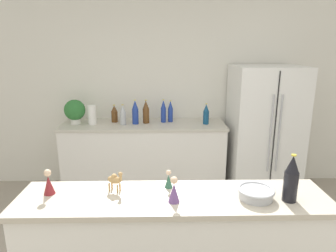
% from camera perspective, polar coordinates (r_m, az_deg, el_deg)
% --- Properties ---
extents(wall_back, '(8.00, 0.06, 2.55)m').
position_cam_1_polar(wall_back, '(4.16, -0.68, 6.15)').
color(wall_back, silver).
rests_on(wall_back, ground_plane).
extents(back_counter, '(2.11, 0.63, 0.94)m').
position_cam_1_polar(back_counter, '(4.05, -4.51, -5.92)').
color(back_counter, white).
rests_on(back_counter, ground_plane).
extents(refrigerator, '(0.84, 0.77, 1.68)m').
position_cam_1_polar(refrigerator, '(4.06, 17.70, -1.07)').
color(refrigerator, white).
rests_on(refrigerator, ground_plane).
extents(potted_plant, '(0.27, 0.27, 0.32)m').
position_cam_1_polar(potted_plant, '(4.01, -17.33, 2.80)').
color(potted_plant, silver).
rests_on(potted_plant, back_counter).
extents(paper_towel_roll, '(0.10, 0.10, 0.25)m').
position_cam_1_polar(paper_towel_roll, '(3.94, -14.27, 2.05)').
color(paper_towel_roll, white).
rests_on(paper_towel_roll, back_counter).
extents(back_bottle_0, '(0.07, 0.07, 0.29)m').
position_cam_1_polar(back_bottle_0, '(3.96, 0.46, 2.77)').
color(back_bottle_0, navy).
rests_on(back_bottle_0, back_counter).
extents(back_bottle_1, '(0.07, 0.07, 0.26)m').
position_cam_1_polar(back_bottle_1, '(3.85, -8.59, 2.07)').
color(back_bottle_1, '#B2B7BC').
rests_on(back_bottle_1, back_counter).
extents(back_bottle_2, '(0.08, 0.08, 0.31)m').
position_cam_1_polar(back_bottle_2, '(3.89, -4.22, 2.68)').
color(back_bottle_2, brown).
rests_on(back_bottle_2, back_counter).
extents(back_bottle_3, '(0.08, 0.08, 0.23)m').
position_cam_1_polar(back_bottle_3, '(4.00, -10.17, 2.28)').
color(back_bottle_3, brown).
rests_on(back_bottle_3, back_counter).
extents(back_bottle_4, '(0.07, 0.07, 0.30)m').
position_cam_1_polar(back_bottle_4, '(3.93, -0.88, 2.81)').
color(back_bottle_4, navy).
rests_on(back_bottle_4, back_counter).
extents(back_bottle_5, '(0.08, 0.08, 0.27)m').
position_cam_1_polar(back_bottle_5, '(3.87, 7.26, 2.23)').
color(back_bottle_5, navy).
rests_on(back_bottle_5, back_counter).
extents(back_bottle_6, '(0.08, 0.08, 0.31)m').
position_cam_1_polar(back_bottle_6, '(3.86, -6.26, 2.59)').
color(back_bottle_6, navy).
rests_on(back_bottle_6, back_counter).
extents(wine_bottle, '(0.09, 0.09, 0.30)m').
position_cam_1_polar(wine_bottle, '(1.97, 22.42, -9.30)').
color(wine_bottle, black).
rests_on(wine_bottle, bar_counter).
extents(fruit_bowl, '(0.23, 0.23, 0.06)m').
position_cam_1_polar(fruit_bowl, '(1.97, 16.38, -12.12)').
color(fruit_bowl, '#B7BABF').
rests_on(fruit_bowl, bar_counter).
extents(camel_figurine, '(0.11, 0.09, 0.14)m').
position_cam_1_polar(camel_figurine, '(1.99, -10.09, -9.97)').
color(camel_figurine, tan).
rests_on(camel_figurine, bar_counter).
extents(wise_man_figurine_blue, '(0.07, 0.07, 0.17)m').
position_cam_1_polar(wise_man_figurine_blue, '(2.07, -21.78, -10.13)').
color(wise_man_figurine_blue, maroon).
rests_on(wise_man_figurine_blue, bar_counter).
extents(wise_man_figurine_crimson, '(0.07, 0.07, 0.16)m').
position_cam_1_polar(wise_man_figurine_crimson, '(1.84, 1.14, -12.30)').
color(wise_man_figurine_crimson, '#6B4784').
rests_on(wise_man_figurine_crimson, bar_counter).
extents(wise_man_figurine_purple, '(0.05, 0.05, 0.12)m').
position_cam_1_polar(wise_man_figurine_purple, '(2.02, 0.12, -10.24)').
color(wise_man_figurine_purple, '#33664C').
rests_on(wise_man_figurine_purple, bar_counter).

